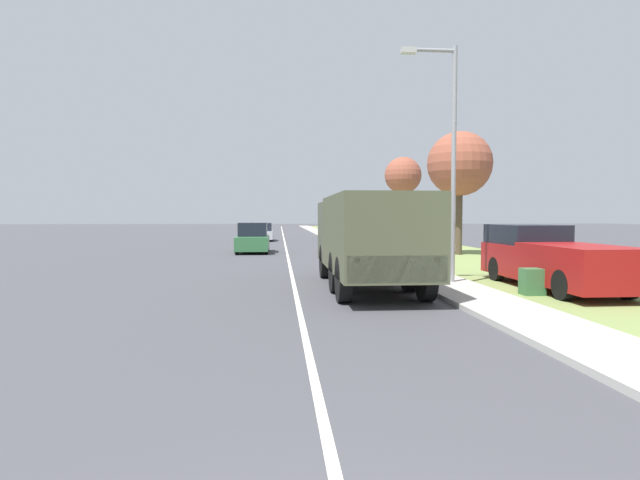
# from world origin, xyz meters

# --- Properties ---
(ground_plane) EXTENTS (180.00, 180.00, 0.00)m
(ground_plane) POSITION_xyz_m (0.00, 40.00, 0.00)
(ground_plane) COLOR #424247
(lane_centre_stripe) EXTENTS (0.12, 120.00, 0.00)m
(lane_centre_stripe) POSITION_xyz_m (0.00, 40.00, 0.00)
(lane_centre_stripe) COLOR silver
(lane_centre_stripe) RESTS_ON ground
(sidewalk_right) EXTENTS (1.80, 120.00, 0.12)m
(sidewalk_right) POSITION_xyz_m (4.50, 40.00, 0.06)
(sidewalk_right) COLOR #ADAAA3
(sidewalk_right) RESTS_ON ground
(grass_strip_right) EXTENTS (7.00, 120.00, 0.02)m
(grass_strip_right) POSITION_xyz_m (8.90, 40.00, 0.01)
(grass_strip_right) COLOR olive
(grass_strip_right) RESTS_ON ground
(military_truck) EXTENTS (2.35, 7.32, 2.65)m
(military_truck) POSITION_xyz_m (2.12, 12.57, 1.54)
(military_truck) COLOR #474C38
(military_truck) RESTS_ON ground
(car_nearest_ahead) EXTENTS (1.81, 3.91, 1.71)m
(car_nearest_ahead) POSITION_xyz_m (-1.94, 27.04, 0.76)
(car_nearest_ahead) COLOR #336B3D
(car_nearest_ahead) RESTS_ON ground
(car_second_ahead) EXTENTS (1.92, 3.99, 1.51)m
(car_second_ahead) POSITION_xyz_m (-1.92, 40.58, 0.68)
(car_second_ahead) COLOR #B7BABF
(car_second_ahead) RESTS_ON ground
(pickup_truck) EXTENTS (1.91, 5.74, 1.80)m
(pickup_truck) POSITION_xyz_m (7.37, 12.16, 0.89)
(pickup_truck) COLOR maroon
(pickup_truck) RESTS_ON grass_strip_right
(lamp_post) EXTENTS (1.69, 0.24, 6.99)m
(lamp_post) POSITION_xyz_m (4.54, 12.93, 4.28)
(lamp_post) COLOR gray
(lamp_post) RESTS_ON sidewalk_right
(tree_mid_right) EXTENTS (3.43, 3.43, 6.58)m
(tree_mid_right) POSITION_xyz_m (9.19, 24.43, 4.85)
(tree_mid_right) COLOR #4C3D2D
(tree_mid_right) RESTS_ON grass_strip_right
(tree_far_right) EXTENTS (2.88, 2.88, 6.71)m
(tree_far_right) POSITION_xyz_m (9.28, 37.06, 5.26)
(tree_far_right) COLOR #4C3D2D
(tree_far_right) RESTS_ON grass_strip_right
(utility_box) EXTENTS (0.55, 0.45, 0.70)m
(utility_box) POSITION_xyz_m (6.20, 10.92, 0.37)
(utility_box) COLOR #3D7042
(utility_box) RESTS_ON grass_strip_right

